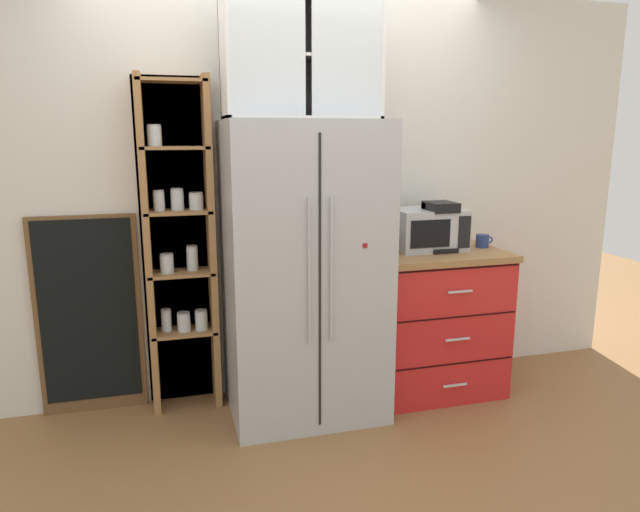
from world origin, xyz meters
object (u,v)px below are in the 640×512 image
object	(u,v)px
mug_navy	(483,241)
bottle_green	(439,231)
coffee_maker	(438,226)
chalkboard_menu	(89,315)
refrigerator	(304,271)
microwave	(428,229)
mug_charcoal	(384,245)

from	to	relation	value
mug_navy	bottle_green	size ratio (longest dim) A/B	0.41
coffee_maker	chalkboard_menu	xyz separation A→B (m)	(-2.13, 0.27, -0.48)
refrigerator	coffee_maker	size ratio (longest dim) A/B	5.60
mug_navy	bottle_green	distance (m)	0.34
microwave	mug_navy	distance (m)	0.39
microwave	mug_navy	xyz separation A→B (m)	(0.38, -0.04, -0.09)
mug_charcoal	refrigerator	bearing A→B (deg)	-168.56
mug_navy	mug_charcoal	world-z (taller)	mug_charcoal
mug_navy	bottle_green	bearing A→B (deg)	-176.78
coffee_maker	mug_navy	bearing A→B (deg)	0.22
refrigerator	mug_navy	bearing A→B (deg)	2.83
mug_navy	chalkboard_menu	size ratio (longest dim) A/B	0.10
microwave	chalkboard_menu	distance (m)	2.14
microwave	chalkboard_menu	xyz separation A→B (m)	(-2.08, 0.23, -0.46)
coffee_maker	bottle_green	xyz separation A→B (m)	(0.00, -0.02, -0.03)
mug_charcoal	bottle_green	distance (m)	0.36
mug_navy	mug_charcoal	size ratio (longest dim) A/B	1.03
refrigerator	bottle_green	xyz separation A→B (m)	(0.89, 0.04, 0.20)
chalkboard_menu	refrigerator	bearing A→B (deg)	-14.78
mug_navy	chalkboard_menu	world-z (taller)	chalkboard_menu
microwave	bottle_green	size ratio (longest dim) A/B	1.53
microwave	chalkboard_menu	world-z (taller)	chalkboard_menu
mug_navy	chalkboard_menu	bearing A→B (deg)	173.82
coffee_maker	mug_charcoal	distance (m)	0.36
mug_charcoal	chalkboard_menu	size ratio (longest dim) A/B	0.10
coffee_maker	refrigerator	bearing A→B (deg)	-176.21
chalkboard_menu	bottle_green	bearing A→B (deg)	-7.61
coffee_maker	bottle_green	world-z (taller)	coffee_maker
mug_navy	bottle_green	world-z (taller)	bottle_green
bottle_green	chalkboard_menu	bearing A→B (deg)	172.39
bottle_green	mug_navy	bearing A→B (deg)	3.22
refrigerator	chalkboard_menu	distance (m)	1.30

